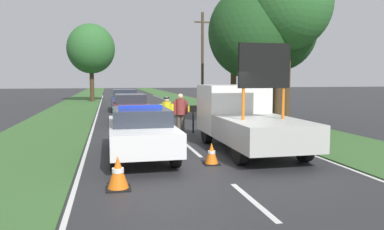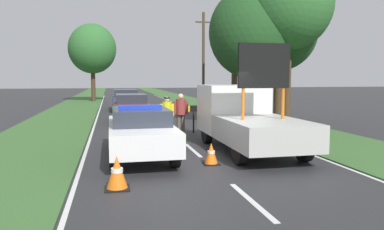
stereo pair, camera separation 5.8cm
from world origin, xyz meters
The scene contains 22 objects.
ground_plane centered at (0.00, 0.00, 0.00)m, with size 160.00×160.00×0.00m, color #28282B.
lane_markings centered at (0.00, 13.33, 0.00)m, with size 6.83×56.41×0.01m.
grass_verge_left centered at (-5.30, 20.00, 0.01)m, with size 3.66×120.00×0.03m.
grass_verge_right centered at (5.30, 20.00, 0.01)m, with size 3.66×120.00×0.03m.
police_car centered at (-1.73, 1.36, 0.78)m, with size 1.80×4.91×1.54m.
work_truck centered at (1.73, 2.00, 1.04)m, with size 2.15×5.52×3.31m.
road_barrier centered at (-0.14, 5.74, 0.95)m, with size 2.49×0.08×1.17m.
police_officer centered at (-0.39, 4.98, 0.94)m, with size 0.57×0.36×1.59m.
pedestrian_civilian centered at (0.21, 5.20, 1.00)m, with size 0.61×0.39×1.70m.
traffic_cone_near_police centered at (-0.46, 3.18, 0.27)m, with size 0.39×0.39×0.55m.
traffic_cone_centre_front centered at (2.80, 7.21, 0.29)m, with size 0.42×0.42×0.59m.
traffic_cone_near_truck centered at (-1.88, 6.72, 0.34)m, with size 0.49×0.49×0.68m.
traffic_cone_behind_barrier centered at (0.05, -0.04, 0.29)m, with size 0.42×0.42×0.58m.
traffic_cone_lane_edge centered at (-2.47, -1.81, 0.35)m, with size 0.52×0.52×0.71m.
queued_car_wagon_maroon centered at (-1.51, 10.38, 0.77)m, with size 1.74×4.55×1.48m.
queued_car_hatch_blue centered at (-1.52, 17.58, 0.80)m, with size 1.81×4.70×1.52m.
roadside_tree_near_left centered at (5.28, 13.47, 4.76)m, with size 3.11×3.11×6.44m.
roadside_tree_near_right centered at (5.69, 6.93, 5.74)m, with size 4.12×4.12×7.94m.
roadside_tree_mid_left centered at (-4.21, 28.84, 5.19)m, with size 4.63×4.63×7.64m.
roadside_tree_mid_right centered at (6.01, 8.56, 4.72)m, with size 3.92×3.92×6.80m.
roadside_tree_far_left centered at (4.27, 7.84, 4.51)m, with size 4.27×4.27×6.77m.
utility_pole centered at (4.22, 17.46, 3.67)m, with size 1.20×0.20×7.11m.
Camera 1 is at (-2.63, -9.61, 2.32)m, focal length 35.00 mm.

